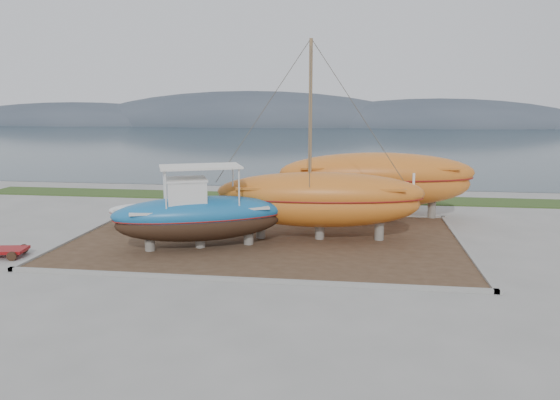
% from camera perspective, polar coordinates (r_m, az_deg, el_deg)
% --- Properties ---
extents(ground, '(140.00, 140.00, 0.00)m').
position_cam_1_polar(ground, '(22.36, -3.16, -6.78)').
color(ground, gray).
rests_on(ground, ground).
extents(dirt_patch, '(18.00, 12.00, 0.06)m').
position_cam_1_polar(dirt_patch, '(26.14, -1.47, -4.15)').
color(dirt_patch, '#422D1E').
rests_on(dirt_patch, ground).
extents(curb_frame, '(18.60, 12.60, 0.15)m').
position_cam_1_polar(curb_frame, '(26.13, -1.47, -4.06)').
color(curb_frame, gray).
rests_on(curb_frame, ground).
extents(grass_strip, '(44.00, 3.00, 0.08)m').
position_cam_1_polar(grass_strip, '(37.27, 1.42, 0.27)').
color(grass_strip, '#284219').
rests_on(grass_strip, ground).
extents(sea, '(260.00, 100.00, 0.04)m').
position_cam_1_polar(sea, '(91.29, 5.36, 6.22)').
color(sea, '#1B2F37').
rests_on(sea, ground).
extents(mountain_ridge, '(200.00, 36.00, 20.00)m').
position_cam_1_polar(mountain_ridge, '(146.16, 6.39, 7.76)').
color(mountain_ridge, '#333D49').
rests_on(mountain_ridge, ground).
extents(blue_caique, '(7.99, 5.10, 3.69)m').
position_cam_1_polar(blue_caique, '(24.51, -8.42, -0.75)').
color(blue_caique, '#19649F').
rests_on(blue_caique, dirt_patch).
extents(white_dinghy, '(4.21, 1.94, 1.22)m').
position_cam_1_polar(white_dinghy, '(29.14, -13.66, -1.63)').
color(white_dinghy, silver).
rests_on(white_dinghy, dirt_patch).
extents(orange_sailboat, '(9.98, 3.62, 9.27)m').
position_cam_1_polar(orange_sailboat, '(25.46, 4.28, 6.09)').
color(orange_sailboat, '#C2651D').
rests_on(orange_sailboat, dirt_patch).
extents(orange_bare_hull, '(11.19, 4.54, 3.56)m').
position_cam_1_polar(orange_bare_hull, '(31.00, 10.06, 1.42)').
color(orange_bare_hull, '#C2651D').
rests_on(orange_bare_hull, dirt_patch).
extents(red_trailer, '(2.79, 1.74, 0.37)m').
position_cam_1_polar(red_trailer, '(26.15, -26.80, -4.94)').
color(red_trailer, maroon).
rests_on(red_trailer, ground).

